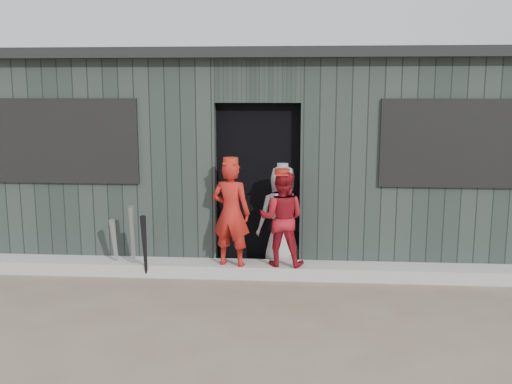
# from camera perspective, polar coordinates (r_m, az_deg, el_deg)

# --- Properties ---
(ground) EXTENTS (80.00, 80.00, 0.00)m
(ground) POSITION_cam_1_polar(r_m,az_deg,el_deg) (5.06, -1.53, -14.85)
(ground) COLOR brown
(ground) RESTS_ON ground
(curb) EXTENTS (8.00, 0.36, 0.15)m
(curb) POSITION_cam_1_polar(r_m,az_deg,el_deg) (6.72, 0.01, -7.76)
(curb) COLOR #9D9D98
(curb) RESTS_ON ground
(bat_left) EXTENTS (0.10, 0.29, 0.69)m
(bat_left) POSITION_cam_1_polar(r_m,az_deg,el_deg) (6.89, -13.92, -5.28)
(bat_left) COLOR #96969E
(bat_left) RESTS_ON ground
(bat_mid) EXTENTS (0.12, 0.27, 0.87)m
(bat_mid) POSITION_cam_1_polar(r_m,az_deg,el_deg) (6.72, -12.22, -4.82)
(bat_mid) COLOR gray
(bat_mid) RESTS_ON ground
(bat_right) EXTENTS (0.12, 0.29, 0.78)m
(bat_right) POSITION_cam_1_polar(r_m,az_deg,el_deg) (6.59, -11.07, -5.45)
(bat_right) COLOR black
(bat_right) RESTS_ON ground
(player_red_left) EXTENTS (0.50, 0.39, 1.22)m
(player_red_left) POSITION_cam_1_polar(r_m,az_deg,el_deg) (6.50, -2.51, -2.12)
(player_red_left) COLOR #A71B14
(player_red_left) RESTS_ON curb
(player_red_right) EXTENTS (0.58, 0.47, 1.09)m
(player_red_right) POSITION_cam_1_polar(r_m,az_deg,el_deg) (6.52, 2.59, -2.66)
(player_red_right) COLOR maroon
(player_red_right) RESTS_ON curb
(player_grey_back) EXTENTS (0.73, 0.62, 1.27)m
(player_grey_back) POSITION_cam_1_polar(r_m,az_deg,el_deg) (6.93, 2.65, -2.43)
(player_grey_back) COLOR #AAAAAA
(player_grey_back) RESTS_ON ground
(dugout) EXTENTS (8.30, 3.30, 2.62)m
(dugout) POSITION_cam_1_polar(r_m,az_deg,el_deg) (8.13, 0.87, 4.08)
(dugout) COLOR black
(dugout) RESTS_ON ground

